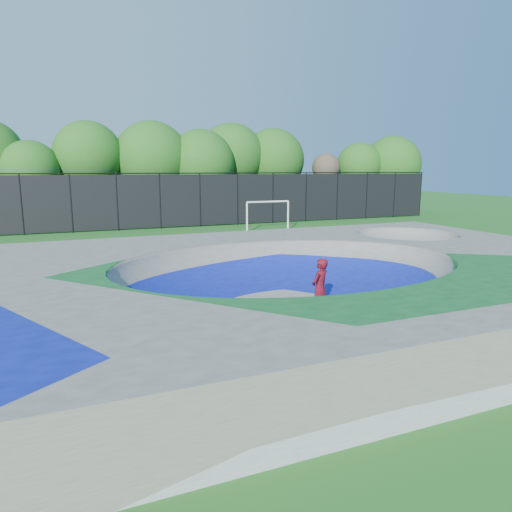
{
  "coord_description": "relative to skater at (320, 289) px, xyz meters",
  "views": [
    {
      "loc": [
        -6.28,
        -12.35,
        4.26
      ],
      "look_at": [
        0.08,
        3.0,
        1.1
      ],
      "focal_mm": 32.0,
      "sensor_mm": 36.0,
      "label": 1
    }
  ],
  "objects": [
    {
      "name": "ground",
      "position": [
        -0.27,
        1.34,
        -0.89
      ],
      "size": [
        120.0,
        120.0,
        0.0
      ],
      "primitive_type": "plane",
      "color": "#1D5D19",
      "rests_on": "ground"
    },
    {
      "name": "skate_deck",
      "position": [
        -0.27,
        1.34,
        -0.14
      ],
      "size": [
        22.0,
        14.0,
        1.5
      ],
      "primitive_type": "cube",
      "color": "gray",
      "rests_on": "ground"
    },
    {
      "name": "skater",
      "position": [
        0.0,
        0.0,
        0.0
      ],
      "size": [
        0.77,
        0.69,
        1.78
      ],
      "primitive_type": "imported",
      "rotation": [
        0.0,
        0.0,
        3.65
      ],
      "color": "#AF0E1F",
      "rests_on": "ground"
    },
    {
      "name": "skateboard",
      "position": [
        0.0,
        0.0,
        -0.86
      ],
      "size": [
        0.77,
        0.62,
        0.05
      ],
      "primitive_type": "cube",
      "rotation": [
        0.0,
        0.0,
        0.59
      ],
      "color": "black",
      "rests_on": "ground"
    },
    {
      "name": "soccer_goal",
      "position": [
        6.29,
        17.82,
        0.59
      ],
      "size": [
        3.23,
        0.12,
        2.14
      ],
      "color": "white",
      "rests_on": "ground"
    },
    {
      "name": "fence",
      "position": [
        -0.27,
        22.34,
        1.21
      ],
      "size": [
        48.09,
        0.09,
        4.04
      ],
      "color": "black",
      "rests_on": "ground"
    },
    {
      "name": "treeline",
      "position": [
        -0.67,
        27.14,
        4.11
      ],
      "size": [
        53.06,
        7.84,
        8.34
      ],
      "color": "#483424",
      "rests_on": "ground"
    }
  ]
}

